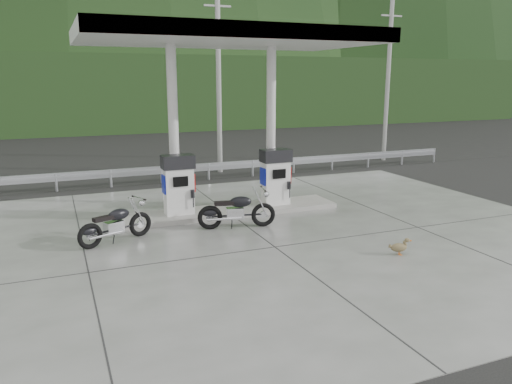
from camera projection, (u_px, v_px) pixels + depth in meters
name	position (u px, v px, depth m)	size (l,w,h in m)	color
ground	(260.00, 236.00, 13.53)	(160.00, 160.00, 0.00)	black
forecourt_apron	(260.00, 236.00, 13.53)	(18.00, 14.00, 0.02)	slate
pump_island	(229.00, 211.00, 15.76)	(7.00, 1.40, 0.15)	gray
gas_pump_left	(179.00, 185.00, 14.95)	(0.95, 0.55, 1.80)	white
gas_pump_right	(276.00, 177.00, 16.14)	(0.95, 0.55, 1.80)	white
canopy_column_left	(174.00, 130.00, 14.96)	(0.30, 0.30, 5.00)	silver
canopy_column_right	(271.00, 126.00, 16.14)	(0.30, 0.30, 5.00)	silver
canopy_roof	(227.00, 37.00, 14.59)	(8.50, 5.00, 0.40)	silver
guardrail	(185.00, 165.00, 20.59)	(26.00, 0.16, 1.42)	#A5A8AD
road	(167.00, 168.00, 23.90)	(60.00, 7.00, 0.01)	black
utility_pole_b	(219.00, 83.00, 21.95)	(0.22, 0.22, 8.00)	gray
utility_pole_c	(388.00, 82.00, 25.27)	(0.22, 0.22, 8.00)	gray
tree_band	(116.00, 93.00, 39.93)	(80.00, 6.00, 6.00)	black
forested_hills	(90.00, 110.00, 67.67)	(100.00, 40.00, 140.00)	black
motorcycle_left	(116.00, 225.00, 12.91)	(1.98, 0.63, 0.94)	black
motorcycle_right	(237.00, 211.00, 14.15)	(2.08, 0.66, 0.99)	black
duck	(399.00, 248.00, 12.03)	(0.49, 0.14, 0.36)	brown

